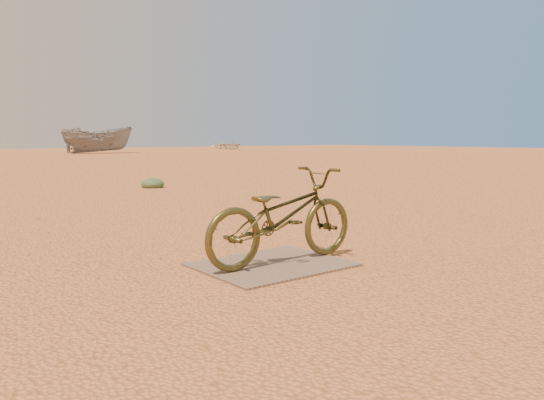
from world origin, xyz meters
TOP-DOWN VIEW (x-y plane):
  - ground at (0.00, 0.00)m, footprint 120.00×120.00m
  - plywood_board at (-0.48, 0.01)m, footprint 1.39×1.11m
  - bicycle at (-0.37, -0.02)m, footprint 1.76×0.62m
  - boat_mid_right at (11.36, 37.59)m, footprint 5.71×2.84m
  - boat_far_right at (27.78, 43.94)m, footprint 3.45×4.61m
  - kale_b at (2.15, 8.25)m, footprint 0.57×0.57m

SIDE VIEW (x-z plane):
  - ground at x=0.00m, z-range 0.00..0.00m
  - kale_b at x=2.15m, z-range -0.16..0.16m
  - plywood_board at x=-0.48m, z-range 0.00..0.02m
  - boat_far_right at x=27.78m, z-range 0.00..0.91m
  - bicycle at x=-0.37m, z-range 0.02..0.95m
  - boat_mid_right at x=11.36m, z-range 0.00..2.11m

